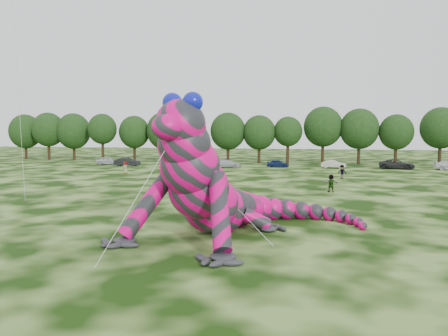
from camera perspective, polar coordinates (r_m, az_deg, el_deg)
ground at (r=25.32m, az=-0.93°, el=-9.23°), size 240.00×240.00×0.00m
inflatable_gecko at (r=26.58m, az=-0.50°, el=0.44°), size 18.35×19.99×8.23m
tree_0 at (r=102.45m, az=-24.50°, el=3.74°), size 6.91×6.22×9.51m
tree_1 at (r=97.97m, az=-21.95°, el=3.88°), size 6.74×6.07×9.81m
tree_2 at (r=95.77m, az=-19.04°, el=3.90°), size 7.04×6.34×9.64m
tree_3 at (r=90.80m, az=-15.58°, el=3.88°), size 5.81×5.23×9.44m
tree_4 at (r=89.75m, az=-11.63°, el=3.83°), size 6.22×5.60×9.06m
tree_5 at (r=87.16m, az=-7.75°, el=4.10°), size 7.16×6.44×9.80m
tree_6 at (r=83.83m, az=-4.53°, el=3.99°), size 6.52×5.86×9.49m
tree_7 at (r=82.23m, az=0.53°, el=3.98°), size 6.68×6.01×9.48m
tree_8 at (r=81.54m, az=4.61°, el=3.77°), size 6.14×5.53×8.94m
tree_9 at (r=81.46m, az=8.34°, el=3.64°), size 5.27×4.74×8.68m
tree_10 at (r=82.60m, az=12.80°, el=4.22°), size 7.09×6.38×10.50m
tree_11 at (r=82.64m, az=17.24°, el=3.96°), size 7.01×6.31×10.07m
tree_12 at (r=83.08m, az=21.55°, el=3.47°), size 5.99×5.39×8.97m
tree_13 at (r=84.04m, az=26.42°, el=3.70°), size 6.83×6.15×10.13m
car_0 at (r=81.02m, az=-14.91°, el=0.93°), size 4.22×2.03×1.39m
car_1 at (r=76.87m, az=-12.54°, el=0.79°), size 4.55×1.97×1.46m
car_2 at (r=75.98m, az=-5.00°, el=0.81°), size 5.30×3.24×1.37m
car_3 at (r=72.06m, az=0.49°, el=0.56°), size 4.41×1.86×1.27m
car_4 at (r=73.14m, az=7.06°, el=0.58°), size 3.75×1.70×1.25m
car_5 at (r=73.31m, az=14.13°, el=0.49°), size 4.07×2.11×1.28m
car_6 at (r=74.62m, az=21.65°, el=0.45°), size 5.72×3.27×1.50m
spectator_0 at (r=45.40m, az=-5.22°, el=-1.71°), size 0.80×0.68×1.86m
spectator_5 at (r=44.95m, az=13.79°, el=-1.95°), size 1.73×0.92×1.78m
spectator_2 at (r=57.07m, az=15.15°, el=-0.51°), size 1.34×1.11×1.81m
spectator_4 at (r=63.58m, az=-12.76°, el=0.06°), size 1.01×0.97×1.75m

